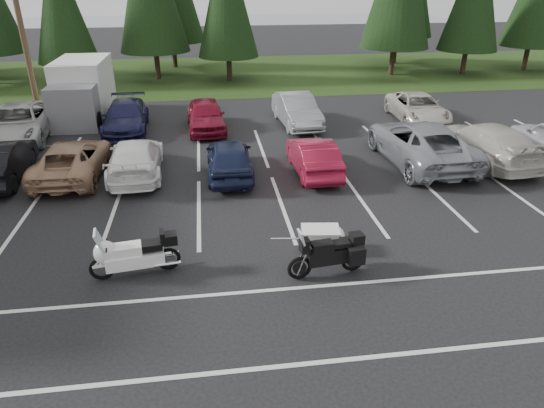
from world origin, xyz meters
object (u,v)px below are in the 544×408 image
at_px(car_near_2, 72,159).
at_px(car_near_6, 420,142).
at_px(car_near_7, 484,143).
at_px(car_near_5, 313,156).
at_px(car_near_3, 136,158).
at_px(car_far_2, 206,115).
at_px(box_truck, 80,92).
at_px(car_far_4, 418,108).
at_px(utility_pole, 21,25).
at_px(touring_motorcycle, 134,251).
at_px(car_far_1, 126,117).
at_px(car_far_3, 297,110).
at_px(car_far_0, 18,123).
at_px(cargo_trailer, 320,239).
at_px(car_near_4, 229,158).
at_px(adventure_motorcycle, 327,251).
at_px(car_near_1, 0,161).

relative_size(car_near_2, car_near_6, 0.80).
bearing_deg(car_near_7, car_near_5, -3.63).
distance_m(car_near_3, car_far_2, 6.07).
height_order(box_truck, car_near_5, box_truck).
height_order(car_near_6, car_far_4, car_near_6).
bearing_deg(utility_pole, box_truck, 14.04).
bearing_deg(car_near_5, touring_motorcycle, 45.48).
height_order(car_near_7, touring_motorcycle, car_near_7).
bearing_deg(car_far_1, car_far_3, -3.23).
xyz_separation_m(car_near_7, car_far_0, (-19.33, 5.46, 0.01)).
distance_m(car_near_3, car_near_7, 13.62).
bearing_deg(car_near_7, car_near_6, -10.55).
height_order(box_truck, car_near_6, box_truck).
xyz_separation_m(car_far_0, cargo_trailer, (11.28, -11.39, -0.44)).
bearing_deg(utility_pole, car_near_6, -24.99).
bearing_deg(car_far_2, utility_pole, 162.80).
bearing_deg(touring_motorcycle, car_near_3, 87.74).
bearing_deg(car_far_1, car_near_6, -28.68).
height_order(car_near_4, car_near_5, car_near_4).
bearing_deg(car_near_4, car_near_7, -178.57).
xyz_separation_m(utility_pole, car_far_3, (12.66, -1.86, -3.94)).
height_order(car_near_2, cargo_trailer, car_near_2).
bearing_deg(car_near_2, car_far_0, -54.52).
distance_m(car_near_2, car_far_1, 5.71).
bearing_deg(car_near_4, car_near_2, -6.29).
xyz_separation_m(car_far_1, cargo_trailer, (6.67, -12.07, -0.36)).
height_order(car_far_2, cargo_trailer, car_far_2).
relative_size(car_near_3, car_far_4, 0.97).
xyz_separation_m(utility_pole, car_near_5, (12.11, -8.20, -4.04)).
distance_m(car_near_4, adventure_motorcycle, 7.25).
xyz_separation_m(car_near_7, car_far_3, (-6.48, 6.05, -0.02)).
bearing_deg(car_near_2, car_far_4, -160.21).
height_order(car_near_1, car_far_4, car_near_1).
bearing_deg(car_far_3, box_truck, 163.10).
distance_m(car_near_4, cargo_trailer, 6.17).
relative_size(car_near_6, car_near_7, 1.12).
bearing_deg(car_near_7, utility_pole, -28.43).
bearing_deg(car_far_2, car_near_3, -118.98).
distance_m(car_near_3, car_far_3, 9.12).
distance_m(car_near_6, car_far_1, 13.49).
height_order(car_far_3, car_far_4, car_far_3).
relative_size(car_far_0, touring_motorcycle, 2.29).
distance_m(box_truck, car_far_1, 3.40).
xyz_separation_m(box_truck, car_far_4, (16.90, -2.44, -0.78)).
bearing_deg(car_near_7, car_far_4, -93.69).
xyz_separation_m(box_truck, car_far_1, (2.42, -2.27, -0.75)).
relative_size(utility_pole, adventure_motorcycle, 3.97).
relative_size(car_near_2, cargo_trailer, 3.23).
bearing_deg(car_far_0, touring_motorcycle, -65.78).
bearing_deg(car_near_4, adventure_motorcycle, 106.78).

